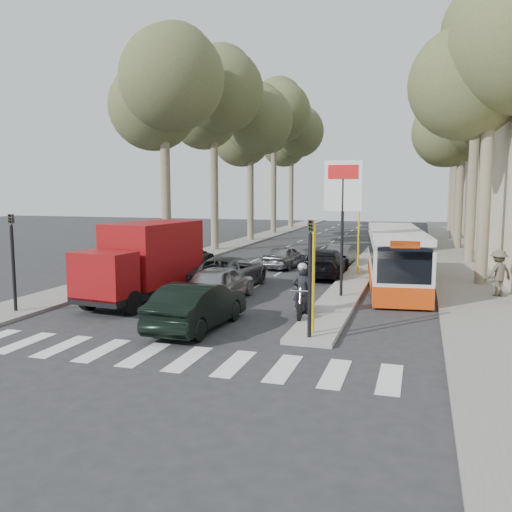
{
  "coord_description": "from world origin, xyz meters",
  "views": [
    {
      "loc": [
        6.28,
        -16.74,
        4.47
      ],
      "look_at": [
        -0.51,
        5.43,
        1.6
      ],
      "focal_mm": 38.0,
      "sensor_mm": 36.0,
      "label": 1
    }
  ],
  "objects_px": {
    "red_truck": "(145,260)",
    "city_bus": "(395,257)",
    "motorcycle": "(302,292)",
    "silver_hatchback": "(220,283)",
    "dark_hatchback": "(198,306)"
  },
  "relations": [
    {
      "from": "dark_hatchback",
      "to": "city_bus",
      "type": "distance_m",
      "value": 11.12
    },
    {
      "from": "red_truck",
      "to": "city_bus",
      "type": "xyz_separation_m",
      "value": [
        9.36,
        6.21,
        -0.25
      ]
    },
    {
      "from": "silver_hatchback",
      "to": "red_truck",
      "type": "bearing_deg",
      "value": 22.08
    },
    {
      "from": "silver_hatchback",
      "to": "dark_hatchback",
      "type": "xyz_separation_m",
      "value": [
        0.88,
        -4.32,
        0.02
      ]
    },
    {
      "from": "dark_hatchback",
      "to": "city_bus",
      "type": "height_order",
      "value": "city_bus"
    },
    {
      "from": "silver_hatchback",
      "to": "motorcycle",
      "type": "distance_m",
      "value": 4.13
    },
    {
      "from": "city_bus",
      "to": "motorcycle",
      "type": "height_order",
      "value": "city_bus"
    },
    {
      "from": "dark_hatchback",
      "to": "red_truck",
      "type": "xyz_separation_m",
      "value": [
        -3.67,
        3.32,
        0.91
      ]
    },
    {
      "from": "red_truck",
      "to": "motorcycle",
      "type": "relative_size",
      "value": 2.68
    },
    {
      "from": "dark_hatchback",
      "to": "city_bus",
      "type": "bearing_deg",
      "value": -117.8
    },
    {
      "from": "silver_hatchback",
      "to": "red_truck",
      "type": "height_order",
      "value": "red_truck"
    },
    {
      "from": "red_truck",
      "to": "city_bus",
      "type": "distance_m",
      "value": 11.24
    },
    {
      "from": "city_bus",
      "to": "motorcycle",
      "type": "xyz_separation_m",
      "value": [
        -2.82,
        -6.93,
        -0.53
      ]
    },
    {
      "from": "silver_hatchback",
      "to": "dark_hatchback",
      "type": "distance_m",
      "value": 4.41
    },
    {
      "from": "red_truck",
      "to": "motorcycle",
      "type": "height_order",
      "value": "red_truck"
    }
  ]
}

